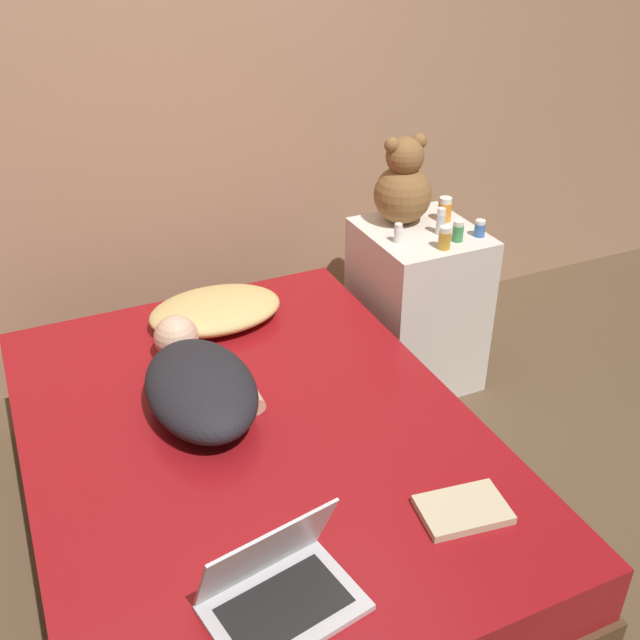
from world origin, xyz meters
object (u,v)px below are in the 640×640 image
pillow (216,310)px  bottle_green (458,231)px  person_lying (199,382)px  laptop (278,587)px  bottle_orange (445,209)px  bottle_amber (445,238)px  teddy_bear (403,185)px  bottle_white (398,233)px  bottle_blue (480,228)px  book (463,510)px  bottle_clear (441,221)px

pillow → bottle_green: 0.98m
person_lying → bottle_green: (1.14, 0.28, 0.20)m
laptop → bottle_orange: (1.26, 1.29, 0.23)m
person_lying → bottle_amber: bearing=15.0°
teddy_bear → bottle_amber: 0.32m
pillow → teddy_bear: size_ratio=1.39×
pillow → person_lying: size_ratio=0.73×
laptop → bottle_white: (0.98, 1.19, 0.22)m
laptop → bottle_green: size_ratio=4.62×
bottle_blue → laptop: bearing=-139.7°
person_lying → book: person_lying is taller
bottle_white → bottle_clear: bearing=0.4°
bottle_blue → book: (-0.75, -1.04, -0.26)m
book → bottle_amber: bearing=60.9°
laptop → bottle_green: bottle_green is taller
laptop → teddy_bear: bearing=40.5°
bottle_clear → book: size_ratio=0.43×
person_lying → laptop: bearing=-92.2°
person_lying → bottle_white: bottle_white is taller
person_lying → book: bearing=-54.9°
bottle_green → bottle_blue: 0.10m
pillow → bottle_white: bottle_white is taller
person_lying → bottle_orange: 1.31m
bottle_orange → book: 1.44m
bottle_green → bottle_clear: size_ratio=0.78×
pillow → bottle_white: bearing=-8.1°
person_lying → bottle_clear: size_ratio=6.42×
bottle_orange → book: bottle_orange is taller
person_lying → bottle_blue: bearing=14.9°
bottle_green → book: 1.25m
person_lying → bottle_orange: bottle_orange is taller
bottle_blue → book: bearing=-125.7°
pillow → bottle_clear: (0.91, -0.10, 0.24)m
teddy_bear → bottle_orange: bearing=-21.3°
bottle_orange → laptop: bearing=-134.3°
person_lying → bottle_orange: (1.20, 0.47, 0.20)m
person_lying → laptop: (-0.06, -0.82, -0.03)m
bottle_orange → bottle_clear: bottle_clear is taller
laptop → bottle_blue: 1.72m
bottle_orange → bottle_blue: bearing=-77.3°
teddy_bear → bottle_white: 0.24m
bottle_clear → book: 1.32m
bottle_white → bottle_amber: (0.13, -0.12, 0.01)m
person_lying → bottle_orange: size_ratio=6.87×
bottle_amber → bottle_orange: 0.27m
bottle_blue → bottle_clear: size_ratio=0.63×
bottle_orange → teddy_bear: bearing=158.7°
teddy_bear → bottle_clear: bearing=-64.7°
bottle_blue → bottle_amber: bearing=-168.0°
person_lying → bottle_green: 1.19m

